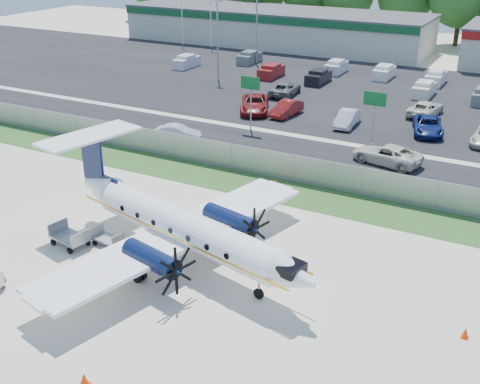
% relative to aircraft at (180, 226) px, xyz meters
% --- Properties ---
extents(ground, '(170.00, 170.00, 0.00)m').
position_rel_aircraft_xyz_m(ground, '(0.94, -0.97, -2.12)').
color(ground, beige).
rests_on(ground, ground).
extents(grass_verge, '(170.00, 4.00, 0.02)m').
position_rel_aircraft_xyz_m(grass_verge, '(0.94, 11.03, -2.11)').
color(grass_verge, '#2D561E').
rests_on(grass_verge, ground).
extents(access_road, '(170.00, 8.00, 0.02)m').
position_rel_aircraft_xyz_m(access_road, '(0.94, 18.03, -2.11)').
color(access_road, black).
rests_on(access_road, ground).
extents(parking_lot, '(170.00, 32.00, 0.02)m').
position_rel_aircraft_xyz_m(parking_lot, '(0.94, 39.03, -2.11)').
color(parking_lot, black).
rests_on(parking_lot, ground).
extents(perimeter_fence, '(120.00, 0.06, 1.99)m').
position_rel_aircraft_xyz_m(perimeter_fence, '(0.94, 13.03, -1.12)').
color(perimeter_fence, gray).
rests_on(perimeter_fence, ground).
extents(building_west, '(46.40, 12.40, 5.24)m').
position_rel_aircraft_xyz_m(building_west, '(-23.06, 61.01, 0.51)').
color(building_west, beige).
rests_on(building_west, ground).
extents(sign_left, '(1.80, 0.26, 5.00)m').
position_rel_aircraft_xyz_m(sign_left, '(-7.06, 21.93, 1.49)').
color(sign_left, gray).
rests_on(sign_left, ground).
extents(sign_mid, '(1.80, 0.26, 5.00)m').
position_rel_aircraft_xyz_m(sign_mid, '(3.94, 21.93, 1.49)').
color(sign_mid, gray).
rests_on(sign_mid, ground).
extents(flagpole_west, '(1.06, 0.12, 10.00)m').
position_rel_aircraft_xyz_m(flagpole_west, '(-34.99, 54.03, 3.52)').
color(flagpole_west, white).
rests_on(flagpole_west, ground).
extents(flagpole_east, '(1.06, 0.12, 10.00)m').
position_rel_aircraft_xyz_m(flagpole_east, '(-29.99, 54.03, 3.52)').
color(flagpole_east, white).
rests_on(flagpole_east, ground).
extents(light_pole_nw, '(0.90, 0.35, 9.09)m').
position_rel_aircraft_xyz_m(light_pole_nw, '(-19.06, 37.03, 3.11)').
color(light_pole_nw, gray).
rests_on(light_pole_nw, ground).
extents(light_pole_sw, '(0.90, 0.35, 9.09)m').
position_rel_aircraft_xyz_m(light_pole_sw, '(-19.06, 47.03, 3.11)').
color(light_pole_sw, gray).
rests_on(light_pole_sw, ground).
extents(tree_line, '(112.00, 6.00, 14.00)m').
position_rel_aircraft_xyz_m(tree_line, '(0.94, 73.03, -2.12)').
color(tree_line, '#23581A').
rests_on(tree_line, ground).
extents(aircraft, '(18.00, 17.61, 5.49)m').
position_rel_aircraft_xyz_m(aircraft, '(0.00, 0.00, 0.00)').
color(aircraft, white).
rests_on(aircraft, ground).
extents(baggage_cart_near, '(1.84, 1.20, 0.92)m').
position_rel_aircraft_xyz_m(baggage_cart_near, '(-4.63, -0.54, -1.69)').
color(baggage_cart_near, gray).
rests_on(baggage_cart_near, ground).
extents(baggage_cart_far, '(2.44, 1.73, 1.17)m').
position_rel_aircraft_xyz_m(baggage_cart_far, '(-6.52, -1.60, -1.58)').
color(baggage_cart_far, gray).
rests_on(baggage_cart_far, ground).
extents(cone_nose, '(0.36, 0.36, 0.51)m').
position_rel_aircraft_xyz_m(cone_nose, '(14.81, 0.26, -1.88)').
color(cone_nose, '#FF3A08').
rests_on(cone_nose, ground).
extents(cone_port_wing, '(0.40, 0.40, 0.57)m').
position_rel_aircraft_xyz_m(cone_port_wing, '(1.94, -10.01, -1.85)').
color(cone_port_wing, '#FF3A08').
rests_on(cone_port_wing, ground).
extents(cone_starboard_wing, '(0.44, 0.44, 0.62)m').
position_rel_aircraft_xyz_m(cone_starboard_wing, '(0.22, 11.67, -1.83)').
color(cone_starboard_wing, '#FF3A08').
rests_on(cone_starboard_wing, ground).
extents(road_car_west, '(4.12, 2.19, 1.29)m').
position_rel_aircraft_xyz_m(road_car_west, '(-11.29, 16.71, -2.12)').
color(road_car_west, silver).
rests_on(road_car_west, ground).
extents(road_car_mid, '(5.74, 3.55, 1.48)m').
position_rel_aircraft_xyz_m(road_car_mid, '(5.86, 19.63, -2.12)').
color(road_car_mid, beige).
rests_on(road_car_mid, ground).
extents(parked_car_a, '(4.78, 6.29, 1.59)m').
position_rel_aircraft_xyz_m(parked_car_a, '(-9.33, 27.27, -2.12)').
color(parked_car_a, maroon).
rests_on(parked_car_a, ground).
extents(parked_car_b, '(1.92, 4.48, 1.43)m').
position_rel_aircraft_xyz_m(parked_car_b, '(-6.05, 27.56, -2.12)').
color(parked_car_b, maroon).
rests_on(parked_car_b, ground).
extents(parked_car_c, '(1.78, 4.43, 1.43)m').
position_rel_aircraft_xyz_m(parked_car_c, '(0.11, 27.21, -2.12)').
color(parked_car_c, silver).
rests_on(parked_car_c, ground).
extents(parked_car_d, '(3.70, 5.67, 1.45)m').
position_rel_aircraft_xyz_m(parked_car_d, '(7.07, 28.44, -2.12)').
color(parked_car_d, navy).
rests_on(parked_car_d, ground).
extents(parked_car_f, '(2.95, 5.44, 1.45)m').
position_rel_aircraft_xyz_m(parked_car_f, '(-9.26, 34.37, -2.12)').
color(parked_car_f, '#595B5E').
rests_on(parked_car_f, ground).
extents(parked_car_g, '(2.89, 5.35, 1.42)m').
position_rel_aircraft_xyz_m(parked_car_g, '(5.66, 33.85, -2.12)').
color(parked_car_g, beige).
rests_on(parked_car_g, ground).
extents(far_parking_rows, '(56.00, 10.00, 1.60)m').
position_rel_aircraft_xyz_m(far_parking_rows, '(0.94, 44.03, -2.12)').
color(far_parking_rows, gray).
rests_on(far_parking_rows, ground).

